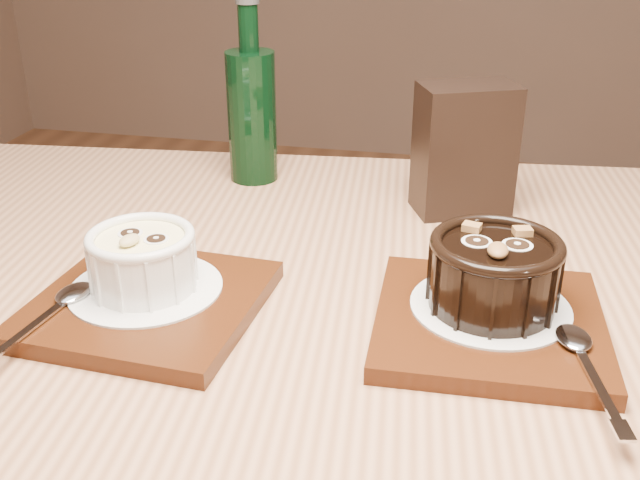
{
  "coord_description": "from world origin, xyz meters",
  "views": [
    {
      "loc": [
        0.1,
        -0.63,
        1.08
      ],
      "look_at": [
        -0.01,
        -0.1,
        0.81
      ],
      "focal_mm": 42.0,
      "sensor_mm": 36.0,
      "label": 1
    }
  ],
  "objects_px": {
    "tray_left": "(149,304)",
    "tray_right": "(489,323)",
    "ramekin_dark": "(494,270)",
    "ramekin_white": "(142,258)",
    "condiment_stand": "(464,149)",
    "green_bottle": "(252,111)",
    "table": "(314,400)"
  },
  "relations": [
    {
      "from": "tray_right",
      "to": "ramekin_dark",
      "type": "bearing_deg",
      "value": 89.72
    },
    {
      "from": "tray_right",
      "to": "ramekin_dark",
      "type": "distance_m",
      "value": 0.04
    },
    {
      "from": "table",
      "to": "ramekin_white",
      "type": "height_order",
      "value": "ramekin_white"
    },
    {
      "from": "condiment_stand",
      "to": "ramekin_white",
      "type": "bearing_deg",
      "value": -133.45
    },
    {
      "from": "ramekin_white",
      "to": "condiment_stand",
      "type": "xyz_separation_m",
      "value": [
        0.25,
        0.27,
        0.03
      ]
    },
    {
      "from": "table",
      "to": "tray_right",
      "type": "relative_size",
      "value": 7.07
    },
    {
      "from": "tray_left",
      "to": "ramekin_dark",
      "type": "xyz_separation_m",
      "value": [
        0.28,
        0.04,
        0.04
      ]
    },
    {
      "from": "tray_left",
      "to": "condiment_stand",
      "type": "xyz_separation_m",
      "value": [
        0.25,
        0.28,
        0.06
      ]
    },
    {
      "from": "ramekin_white",
      "to": "condiment_stand",
      "type": "distance_m",
      "value": 0.37
    },
    {
      "from": "ramekin_dark",
      "to": "condiment_stand",
      "type": "height_order",
      "value": "condiment_stand"
    },
    {
      "from": "tray_left",
      "to": "ramekin_dark",
      "type": "distance_m",
      "value": 0.29
    },
    {
      "from": "tray_right",
      "to": "green_bottle",
      "type": "xyz_separation_m",
      "value": [
        -0.29,
        0.29,
        0.08
      ]
    },
    {
      "from": "ramekin_white",
      "to": "tray_right",
      "type": "relative_size",
      "value": 0.5
    },
    {
      "from": "table",
      "to": "ramekin_white",
      "type": "bearing_deg",
      "value": -173.8
    },
    {
      "from": "tray_right",
      "to": "condiment_stand",
      "type": "bearing_deg",
      "value": 98.03
    },
    {
      "from": "tray_right",
      "to": "ramekin_white",
      "type": "bearing_deg",
      "value": -176.26
    },
    {
      "from": "table",
      "to": "green_bottle",
      "type": "height_order",
      "value": "green_bottle"
    },
    {
      "from": "tray_right",
      "to": "ramekin_dark",
      "type": "height_order",
      "value": "ramekin_dark"
    },
    {
      "from": "condiment_stand",
      "to": "green_bottle",
      "type": "relative_size",
      "value": 0.65
    },
    {
      "from": "table",
      "to": "condiment_stand",
      "type": "relative_size",
      "value": 9.09
    },
    {
      "from": "table",
      "to": "condiment_stand",
      "type": "distance_m",
      "value": 0.32
    },
    {
      "from": "table",
      "to": "tray_left",
      "type": "relative_size",
      "value": 7.07
    },
    {
      "from": "ramekin_white",
      "to": "tray_right",
      "type": "bearing_deg",
      "value": 17.18
    },
    {
      "from": "ramekin_white",
      "to": "condiment_stand",
      "type": "relative_size",
      "value": 0.64
    },
    {
      "from": "tray_right",
      "to": "ramekin_dark",
      "type": "relative_size",
      "value": 1.7
    },
    {
      "from": "tray_left",
      "to": "tray_right",
      "type": "height_order",
      "value": "same"
    },
    {
      "from": "tray_right",
      "to": "table",
      "type": "bearing_deg",
      "value": -178.73
    },
    {
      "from": "tray_left",
      "to": "condiment_stand",
      "type": "relative_size",
      "value": 1.29
    },
    {
      "from": "ramekin_white",
      "to": "green_bottle",
      "type": "distance_m",
      "value": 0.31
    },
    {
      "from": "ramekin_white",
      "to": "condiment_stand",
      "type": "height_order",
      "value": "condiment_stand"
    },
    {
      "from": "tray_left",
      "to": "ramekin_dark",
      "type": "bearing_deg",
      "value": 8.49
    },
    {
      "from": "tray_left",
      "to": "tray_right",
      "type": "bearing_deg",
      "value": 5.99
    }
  ]
}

